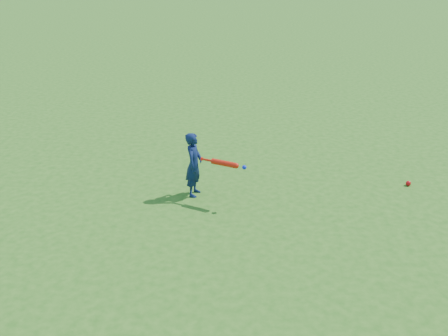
% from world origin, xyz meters
% --- Properties ---
extents(ground, '(80.00, 80.00, 0.00)m').
position_xyz_m(ground, '(0.00, 0.00, 0.00)').
color(ground, '#275E16').
rests_on(ground, ground).
extents(child, '(0.30, 0.39, 0.98)m').
position_xyz_m(child, '(-0.79, -0.34, 0.49)').
color(child, '#0E1B42').
rests_on(child, ground).
extents(ground_ball_red, '(0.08, 0.08, 0.08)m').
position_xyz_m(ground_ball_red, '(2.53, 0.11, 0.04)').
color(ground_ball_red, red).
rests_on(ground_ball_red, ground).
extents(bat_swing, '(0.66, 0.34, 0.08)m').
position_xyz_m(bat_swing, '(-0.30, -0.62, 0.62)').
color(bat_swing, red).
rests_on(bat_swing, ground).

